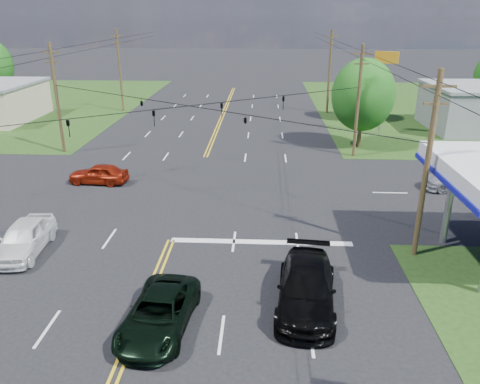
# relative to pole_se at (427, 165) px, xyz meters

# --- Properties ---
(ground) EXTENTS (280.00, 280.00, 0.00)m
(ground) POSITION_rel_pole_se_xyz_m (-13.00, 9.00, -4.92)
(ground) COLOR black
(ground) RESTS_ON ground
(stop_bar) EXTENTS (10.00, 0.50, 0.02)m
(stop_bar) POSITION_rel_pole_se_xyz_m (-8.00, 1.00, -4.92)
(stop_bar) COLOR silver
(stop_bar) RESTS_ON ground
(pole_se) EXTENTS (1.60, 0.28, 9.50)m
(pole_se) POSITION_rel_pole_se_xyz_m (0.00, 0.00, 0.00)
(pole_se) COLOR #48361E
(pole_se) RESTS_ON ground
(pole_nw) EXTENTS (1.60, 0.28, 9.50)m
(pole_nw) POSITION_rel_pole_se_xyz_m (-26.00, 18.00, 0.00)
(pole_nw) COLOR #48361E
(pole_nw) RESTS_ON ground
(pole_ne) EXTENTS (1.60, 0.28, 9.50)m
(pole_ne) POSITION_rel_pole_se_xyz_m (0.00, 18.00, 0.00)
(pole_ne) COLOR #48361E
(pole_ne) RESTS_ON ground
(pole_left_far) EXTENTS (1.60, 0.28, 10.00)m
(pole_left_far) POSITION_rel_pole_se_xyz_m (-26.00, 37.00, 0.25)
(pole_left_far) COLOR #48361E
(pole_left_far) RESTS_ON ground
(pole_right_far) EXTENTS (1.60, 0.28, 10.00)m
(pole_right_far) POSITION_rel_pole_se_xyz_m (0.00, 37.00, 0.25)
(pole_right_far) COLOR #48361E
(pole_right_far) RESTS_ON ground
(span_wire_signals) EXTENTS (26.00, 18.00, 1.13)m
(span_wire_signals) POSITION_rel_pole_se_xyz_m (-13.00, 9.00, 1.08)
(span_wire_signals) COLOR black
(span_wire_signals) RESTS_ON ground
(power_lines) EXTENTS (26.04, 100.00, 0.64)m
(power_lines) POSITION_rel_pole_se_xyz_m (-13.00, 7.00, 3.68)
(power_lines) COLOR black
(power_lines) RESTS_ON ground
(tree_right_a) EXTENTS (5.70, 5.70, 8.18)m
(tree_right_a) POSITION_rel_pole_se_xyz_m (1.00, 21.00, -0.05)
(tree_right_a) COLOR #48361E
(tree_right_a) RESTS_ON ground
(tree_right_b) EXTENTS (4.94, 4.94, 7.09)m
(tree_right_b) POSITION_rel_pole_se_xyz_m (3.50, 33.00, -0.70)
(tree_right_b) COLOR #48361E
(tree_right_b) RESTS_ON ground
(pickup_dkgreen) EXTENTS (2.89, 5.41, 1.45)m
(pickup_dkgreen) POSITION_rel_pole_se_xyz_m (-12.00, -6.73, -4.19)
(pickup_dkgreen) COLOR black
(pickup_dkgreen) RESTS_ON ground
(suv_black) EXTENTS (3.05, 6.22, 1.74)m
(suv_black) POSITION_rel_pole_se_xyz_m (-6.04, -4.83, -4.05)
(suv_black) COLOR black
(suv_black) RESTS_ON ground
(pickup_white) EXTENTS (2.30, 5.06, 1.68)m
(pickup_white) POSITION_rel_pole_se_xyz_m (-20.39, -0.75, -4.07)
(pickup_white) COLOR white
(pickup_white) RESTS_ON ground
(sedan_red) EXTENTS (4.41, 2.04, 1.46)m
(sedan_red) POSITION_rel_pole_se_xyz_m (-20.07, 10.00, -4.18)
(sedan_red) COLOR maroon
(sedan_red) RESTS_ON ground
(sedan_far) EXTENTS (5.51, 2.55, 1.56)m
(sedan_far) POSITION_rel_pole_se_xyz_m (6.18, 10.00, -4.14)
(sedan_far) COLOR silver
(sedan_far) RESTS_ON ground
(polesign_ne) EXTENTS (2.21, 1.12, 8.33)m
(polesign_ne) POSITION_rel_pole_se_xyz_m (4.00, 26.04, 1.61)
(polesign_ne) COLOR #A5A5AA
(polesign_ne) RESTS_ON ground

